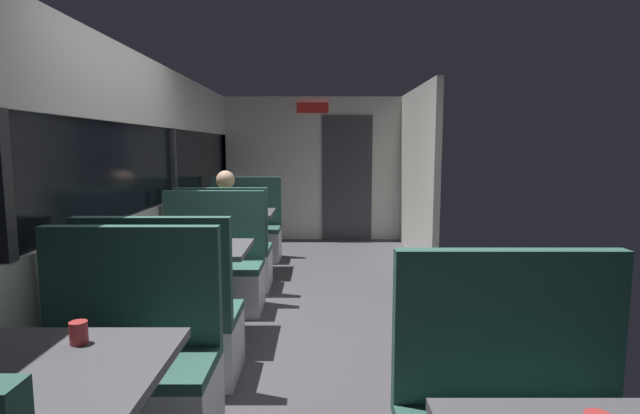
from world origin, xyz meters
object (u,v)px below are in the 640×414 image
object	(u,v)px
dining_table_near_window	(45,389)
bench_mid_window_facing_entry	(213,275)
dining_table_far_window	(237,220)
bench_near_window_facing_entry	(125,379)
seated_passenger	(228,238)
bench_mid_window_facing_end	(166,331)
bench_far_window_facing_entry	(247,235)
coffee_cup_secondary	(80,332)
dining_table_mid_window	(192,259)
bench_far_window_facing_end	(227,258)

from	to	relation	value
dining_table_near_window	bench_mid_window_facing_entry	size ratio (longest dim) A/B	0.82
dining_table_far_window	bench_near_window_facing_entry	bearing A→B (deg)	-90.00
dining_table_far_window	seated_passenger	bearing A→B (deg)	-90.00
bench_mid_window_facing_end	bench_far_window_facing_entry	bearing A→B (deg)	90.00
dining_table_far_window	coffee_cup_secondary	size ratio (longest dim) A/B	10.00
bench_mid_window_facing_end	bench_mid_window_facing_entry	size ratio (longest dim) A/B	1.00
bench_far_window_facing_entry	seated_passenger	world-z (taller)	seated_passenger
bench_mid_window_facing_entry	seated_passenger	bearing A→B (deg)	90.00
dining_table_near_window	dining_table_mid_window	size ratio (longest dim) A/B	1.00
bench_far_window_facing_end	bench_far_window_facing_entry	xyz separation A→B (m)	(0.00, 1.40, 0.00)
bench_far_window_facing_end	bench_near_window_facing_entry	bearing A→B (deg)	-90.00
dining_table_near_window	bench_mid_window_facing_entry	distance (m)	2.79
dining_table_near_window	dining_table_mid_window	distance (m)	2.07
bench_mid_window_facing_entry	bench_far_window_facing_end	distance (m)	0.67
bench_mid_window_facing_entry	bench_far_window_facing_end	world-z (taller)	same
bench_mid_window_facing_entry	bench_far_window_facing_entry	size ratio (longest dim) A/B	1.00
bench_far_window_facing_end	coffee_cup_secondary	world-z (taller)	bench_far_window_facing_end
bench_near_window_facing_entry	dining_table_far_window	distance (m)	3.46
bench_near_window_facing_entry	dining_table_mid_window	world-z (taller)	bench_near_window_facing_entry
bench_far_window_facing_end	bench_far_window_facing_entry	size ratio (longest dim) A/B	1.00
bench_far_window_facing_end	seated_passenger	distance (m)	0.22
dining_table_near_window	bench_near_window_facing_entry	xyz separation A→B (m)	(0.00, 0.70, -0.31)
seated_passenger	coffee_cup_secondary	xyz separation A→B (m)	(0.05, -3.34, 0.25)
dining_table_near_window	bench_near_window_facing_entry	distance (m)	0.77
bench_far_window_facing_entry	coffee_cup_secondary	distance (m)	4.69
dining_table_mid_window	coffee_cup_secondary	bearing A→B (deg)	-88.38
dining_table_mid_window	bench_far_window_facing_entry	size ratio (longest dim) A/B	0.82
bench_mid_window_facing_end	bench_far_window_facing_end	xyz separation A→B (m)	(0.00, 2.07, 0.00)
dining_table_near_window	bench_near_window_facing_entry	bearing A→B (deg)	90.00
dining_table_mid_window	bench_mid_window_facing_entry	distance (m)	0.77
dining_table_far_window	coffee_cup_secondary	bearing A→B (deg)	-89.23
dining_table_far_window	seated_passenger	world-z (taller)	seated_passenger
bench_near_window_facing_entry	coffee_cup_secondary	xyz separation A→B (m)	(0.05, -0.52, 0.46)
dining_table_far_window	bench_mid_window_facing_end	bearing A→B (deg)	-90.00
seated_passenger	dining_table_far_window	bearing A→B (deg)	90.00
dining_table_mid_window	bench_far_window_facing_entry	distance (m)	2.79
bench_far_window_facing_entry	coffee_cup_secondary	world-z (taller)	bench_far_window_facing_entry
bench_mid_window_facing_end	bench_far_window_facing_end	distance (m)	2.07
dining_table_near_window	bench_mid_window_facing_end	xyz separation A→B (m)	(0.00, 1.37, -0.31)
seated_passenger	bench_far_window_facing_entry	bearing A→B (deg)	90.00
bench_far_window_facing_end	coffee_cup_secondary	distance (m)	3.30
bench_near_window_facing_entry	seated_passenger	world-z (taller)	seated_passenger
bench_near_window_facing_entry	bench_far_window_facing_end	distance (m)	2.74
seated_passenger	coffee_cup_secondary	size ratio (longest dim) A/B	14.00
dining_table_mid_window	coffee_cup_secondary	distance (m)	1.90
bench_far_window_facing_end	bench_far_window_facing_entry	world-z (taller)	same
bench_near_window_facing_entry	bench_far_window_facing_entry	distance (m)	4.14
dining_table_mid_window	seated_passenger	size ratio (longest dim) A/B	0.71
bench_far_window_facing_entry	coffee_cup_secondary	bearing A→B (deg)	-89.34
bench_mid_window_facing_end	bench_mid_window_facing_entry	bearing A→B (deg)	90.00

